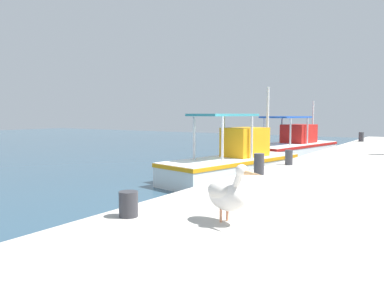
{
  "coord_description": "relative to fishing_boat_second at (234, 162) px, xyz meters",
  "views": [
    {
      "loc": [
        -8.67,
        -4.14,
        2.26
      ],
      "look_at": [
        1.44,
        2.72,
        1.28
      ],
      "focal_mm": 34.96,
      "sensor_mm": 36.0,
      "label": 1
    }
  ],
  "objects": [
    {
      "name": "fishing_boat_second",
      "position": [
        0.0,
        0.0,
        0.0
      ],
      "size": [
        5.86,
        2.86,
        3.29
      ],
      "color": "white",
      "rests_on": "ground"
    },
    {
      "name": "fishing_boat_third",
      "position": [
        7.2,
        0.45,
        -0.01
      ],
      "size": [
        6.6,
        3.13,
        3.0
      ],
      "color": "white",
      "rests_on": "ground"
    },
    {
      "name": "pelican",
      "position": [
        -7.11,
        -3.61,
        0.6
      ],
      "size": [
        0.52,
        0.97,
        0.82
      ],
      "color": "tan",
      "rests_on": "quay_pier"
    },
    {
      "name": "mooring_bollard_nearest",
      "position": [
        -7.64,
        -2.32,
        0.38
      ],
      "size": [
        0.27,
        0.27,
        0.36
      ],
      "primitive_type": "cylinder",
      "color": "#333338",
      "rests_on": "quay_pier"
    },
    {
      "name": "mooring_bollard_second",
      "position": [
        -3.14,
        -2.32,
        0.45
      ],
      "size": [
        0.25,
        0.25,
        0.51
      ],
      "primitive_type": "cylinder",
      "color": "#333338",
      "rests_on": "quay_pier"
    },
    {
      "name": "mooring_bollard_third",
      "position": [
        -1.06,
        -2.32,
        0.41
      ],
      "size": [
        0.22,
        0.22,
        0.44
      ],
      "primitive_type": "cylinder",
      "color": "#333338",
      "rests_on": "quay_pier"
    },
    {
      "name": "mooring_bollard_fourth",
      "position": [
        10.09,
        -2.32,
        0.45
      ],
      "size": [
        0.26,
        0.26,
        0.5
      ],
      "primitive_type": "cylinder",
      "color": "#333338",
      "rests_on": "quay_pier"
    }
  ]
}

